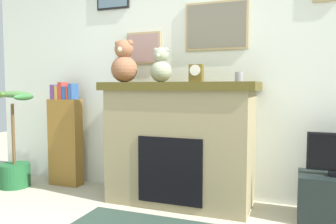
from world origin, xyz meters
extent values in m
cube|color=silver|center=(0.00, 2.00, 1.30)|extent=(5.20, 0.12, 2.60)
cube|color=tan|center=(0.29, 1.93, 1.80)|extent=(0.66, 0.02, 0.49)
cube|color=#6D6756|center=(0.29, 1.91, 1.80)|extent=(0.62, 0.00, 0.45)
cube|color=tan|center=(-0.53, 1.93, 1.61)|extent=(0.41, 0.02, 0.35)
cube|color=#A47E76|center=(-0.53, 1.91, 1.61)|extent=(0.37, 0.00, 0.31)
cube|color=#8D7F5A|center=(0.00, 1.64, 0.57)|extent=(1.41, 0.60, 1.14)
cube|color=#4C4218|center=(0.00, 1.64, 1.18)|extent=(1.53, 0.66, 0.08)
cube|color=black|center=(0.00, 1.34, 0.39)|extent=(0.63, 0.02, 0.63)
cube|color=brown|center=(-1.48, 1.74, 0.51)|extent=(0.39, 0.16, 1.03)
cube|color=#5F3672|center=(-1.61, 1.74, 1.11)|extent=(0.06, 0.13, 0.17)
cube|color=#B58F33|center=(-1.55, 1.74, 1.11)|extent=(0.04, 0.13, 0.16)
cube|color=#A9342F|center=(-1.49, 1.74, 1.13)|extent=(0.05, 0.13, 0.20)
cube|color=#254B92|center=(-1.44, 1.74, 1.10)|extent=(0.04, 0.13, 0.15)
cube|color=#B23126|center=(-1.40, 1.74, 1.10)|extent=(0.03, 0.13, 0.16)
cube|color=#294F8C|center=(-1.35, 1.74, 1.12)|extent=(0.05, 0.13, 0.18)
cylinder|color=#1E592D|center=(-1.99, 1.45, 0.14)|extent=(0.35, 0.35, 0.27)
cylinder|color=brown|center=(-1.99, 1.45, 0.63)|extent=(0.04, 0.04, 0.71)
ellipsoid|color=#346F36|center=(-1.84, 1.48, 1.06)|extent=(0.16, 0.37, 0.08)
ellipsoid|color=#426B37|center=(-2.09, 1.59, 1.08)|extent=(0.35, 0.29, 0.08)
cylinder|color=gray|center=(0.58, 1.62, 1.27)|extent=(0.08, 0.08, 0.09)
cube|color=brown|center=(0.17, 1.62, 1.31)|extent=(0.13, 0.09, 0.17)
cylinder|color=white|center=(0.17, 1.57, 1.33)|extent=(0.10, 0.01, 0.10)
sphere|color=brown|center=(-0.62, 1.62, 1.36)|extent=(0.28, 0.28, 0.28)
sphere|color=brown|center=(-0.62, 1.62, 1.57)|extent=(0.20, 0.20, 0.20)
sphere|color=brown|center=(-0.69, 1.62, 1.63)|extent=(0.07, 0.07, 0.07)
sphere|color=brown|center=(-0.55, 1.62, 1.63)|extent=(0.07, 0.07, 0.07)
sphere|color=beige|center=(-0.62, 1.54, 1.56)|extent=(0.06, 0.06, 0.06)
sphere|color=gray|center=(-0.20, 1.62, 1.33)|extent=(0.22, 0.22, 0.22)
sphere|color=gray|center=(-0.20, 1.62, 1.49)|extent=(0.16, 0.16, 0.16)
sphere|color=gray|center=(-0.25, 1.62, 1.54)|extent=(0.05, 0.05, 0.05)
sphere|color=gray|center=(-0.14, 1.62, 1.54)|extent=(0.05, 0.05, 0.05)
sphere|color=beige|center=(-0.20, 1.56, 1.48)|extent=(0.05, 0.05, 0.05)
camera|label=1|loc=(1.08, -1.55, 1.18)|focal=36.11mm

